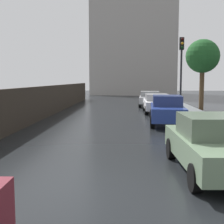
{
  "coord_description": "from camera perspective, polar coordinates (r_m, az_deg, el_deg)",
  "views": [
    {
      "loc": [
        0.77,
        -6.08,
        2.34
      ],
      "look_at": [
        0.15,
        6.57,
        1.0
      ],
      "focal_mm": 48.77,
      "sensor_mm": 36.0,
      "label": 1
    }
  ],
  "objects": [
    {
      "name": "car_white_behind_camera",
      "position": [
        21.92,
        8.43,
        1.7
      ],
      "size": [
        1.89,
        4.38,
        1.33
      ],
      "rotation": [
        0.0,
        0.0,
        -0.01
      ],
      "color": "silver",
      "rests_on": "ground"
    },
    {
      "name": "street_tree_near",
      "position": [
        24.5,
        16.63,
        9.87
      ],
      "size": [
        2.55,
        2.55,
        5.41
      ],
      "color": "#4C3823",
      "rests_on": "ground"
    },
    {
      "name": "car_silver_near_kerb",
      "position": [
        27.22,
        7.13,
        2.56
      ],
      "size": [
        2.14,
        4.59,
        1.32
      ],
      "rotation": [
        0.0,
        0.0,
        -0.07
      ],
      "color": "#B2B5BA",
      "rests_on": "ground"
    },
    {
      "name": "traffic_light",
      "position": [
        19.51,
        12.87,
        9.11
      ],
      "size": [
        0.26,
        0.39,
        4.79
      ],
      "color": "black",
      "rests_on": "sidewalk_strip"
    },
    {
      "name": "car_green_far_ahead",
      "position": [
        8.12,
        18.62,
        -5.69
      ],
      "size": [
        2.0,
        4.19,
        1.46
      ],
      "rotation": [
        0.0,
        0.0,
        0.04
      ],
      "color": "slate",
      "rests_on": "ground"
    },
    {
      "name": "ground",
      "position": [
        6.56,
        -4.23,
        -14.87
      ],
      "size": [
        120.0,
        120.0,
        0.0
      ],
      "primitive_type": "plane",
      "color": "black"
    },
    {
      "name": "car_blue_mid_road",
      "position": [
        16.28,
        10.25,
        0.42
      ],
      "size": [
        1.99,
        4.54,
        1.52
      ],
      "rotation": [
        0.0,
        0.0,
        -0.07
      ],
      "color": "navy",
      "rests_on": "ground"
    }
  ]
}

